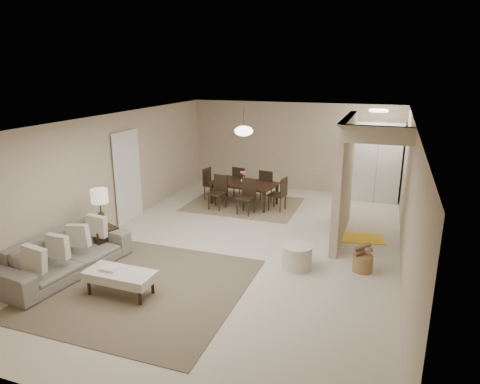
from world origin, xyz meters
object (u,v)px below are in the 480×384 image
at_px(pantry_cabinet, 377,162).
at_px(ottoman_bench, 120,276).
at_px(round_pouf, 297,257).
at_px(side_table, 104,240).
at_px(wicker_basket, 363,263).
at_px(sofa, 65,255).
at_px(dining_table, 244,194).

bearing_deg(pantry_cabinet, ottoman_bench, -118.00).
distance_m(pantry_cabinet, round_pouf, 4.94).
bearing_deg(round_pouf, side_table, -171.23).
xyz_separation_m(ottoman_bench, wicker_basket, (3.51, 2.10, -0.17)).
distance_m(ottoman_bench, side_table, 1.79).
bearing_deg(sofa, ottoman_bench, -94.98).
height_order(round_pouf, dining_table, dining_table).
distance_m(pantry_cabinet, side_table, 7.17).
height_order(side_table, dining_table, dining_table).
height_order(sofa, dining_table, sofa).
distance_m(round_pouf, dining_table, 3.77).
height_order(ottoman_bench, dining_table, dining_table).
distance_m(round_pouf, wicker_basket, 1.14).
relative_size(sofa, wicker_basket, 6.74).
xyz_separation_m(sofa, wicker_basket, (4.81, 1.80, -0.19)).
bearing_deg(ottoman_bench, wicker_basket, 31.50).
bearing_deg(pantry_cabinet, round_pouf, -103.04).
distance_m(pantry_cabinet, wicker_basket, 4.57).
bearing_deg(wicker_basket, pantry_cabinet, 90.18).
bearing_deg(side_table, pantry_cabinet, 48.16).
bearing_deg(pantry_cabinet, side_table, -131.84).
height_order(pantry_cabinet, round_pouf, pantry_cabinet).
xyz_separation_m(sofa, side_table, (0.05, 0.97, -0.09)).
bearing_deg(dining_table, side_table, -103.29).
height_order(pantry_cabinet, wicker_basket, pantry_cabinet).
bearing_deg(round_pouf, pantry_cabinet, 76.96).
bearing_deg(dining_table, pantry_cabinet, 36.26).
bearing_deg(ottoman_bench, pantry_cabinet, 62.65).
relative_size(ottoman_bench, wicker_basket, 3.22).
xyz_separation_m(ottoman_bench, side_table, (-1.25, 1.27, -0.06)).
bearing_deg(sofa, side_table, 5.03).
bearing_deg(wicker_basket, side_table, -170.15).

